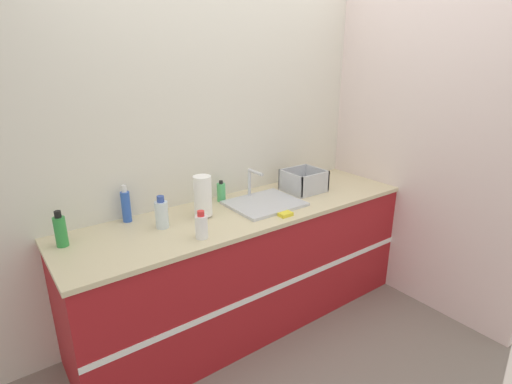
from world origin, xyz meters
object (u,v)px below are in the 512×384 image
(bottle_blue, at_px, (126,206))
(paper_towel_roll, at_px, (203,196))
(bottle_green, at_px, (61,231))
(dish_rack, at_px, (304,183))
(bottle_clear, at_px, (162,214))
(soap_dispenser, at_px, (221,192))
(sink, at_px, (264,202))
(bottle_white_spray, at_px, (201,226))

(bottle_blue, bearing_deg, paper_towel_roll, -26.55)
(bottle_green, height_order, bottle_blue, bottle_blue)
(dish_rack, height_order, bottle_clear, bottle_clear)
(bottle_green, height_order, bottle_clear, bottle_green)
(soap_dispenser, bearing_deg, bottle_blue, 176.63)
(bottle_blue, bearing_deg, bottle_clear, -57.55)
(bottle_blue, bearing_deg, bottle_green, -162.99)
(sink, distance_m, bottle_clear, 0.75)
(sink, bearing_deg, bottle_green, 173.20)
(bottle_white_spray, height_order, bottle_blue, bottle_blue)
(paper_towel_roll, xyz_separation_m, bottle_blue, (-0.43, 0.22, -0.03))
(dish_rack, xyz_separation_m, bottle_clear, (-1.18, -0.00, 0.03))
(bottle_green, bearing_deg, bottle_clear, -9.95)
(bottle_white_spray, relative_size, soap_dispenser, 1.08)
(sink, height_order, bottle_blue, bottle_blue)
(bottle_green, distance_m, soap_dispenser, 1.09)
(paper_towel_roll, height_order, bottle_green, paper_towel_roll)
(paper_towel_roll, relative_size, dish_rack, 0.96)
(paper_towel_roll, bearing_deg, soap_dispenser, 35.60)
(dish_rack, relative_size, bottle_green, 1.37)
(bottle_green, bearing_deg, paper_towel_roll, -6.14)
(dish_rack, distance_m, bottle_white_spray, 1.09)
(bottle_green, xyz_separation_m, bottle_clear, (0.55, -0.10, -0.00))
(bottle_green, relative_size, bottle_blue, 0.86)
(sink, xyz_separation_m, bottle_green, (-1.30, 0.15, 0.08))
(soap_dispenser, bearing_deg, bottle_white_spray, -132.31)
(sink, bearing_deg, soap_dispenser, 130.64)
(bottle_blue, relative_size, soap_dispenser, 1.56)
(bottle_clear, bearing_deg, bottle_blue, 122.45)
(bottle_clear, xyz_separation_m, soap_dispenser, (0.54, 0.18, -0.02))
(bottle_blue, xyz_separation_m, soap_dispenser, (0.68, -0.04, -0.04))
(bottle_green, xyz_separation_m, bottle_blue, (0.41, 0.13, 0.01))
(bottle_green, distance_m, bottle_blue, 0.43)
(bottle_white_spray, xyz_separation_m, soap_dispenser, (0.41, 0.46, -0.01))
(soap_dispenser, bearing_deg, dish_rack, -15.86)
(paper_towel_roll, bearing_deg, bottle_green, 173.86)
(bottle_white_spray, height_order, soap_dispenser, bottle_white_spray)
(sink, relative_size, bottle_clear, 2.40)
(paper_towel_roll, xyz_separation_m, bottle_green, (-0.84, 0.09, -0.05))
(dish_rack, bearing_deg, bottle_clear, -179.95)
(dish_rack, distance_m, soap_dispenser, 0.66)
(dish_rack, xyz_separation_m, bottle_blue, (-1.32, 0.22, 0.04))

